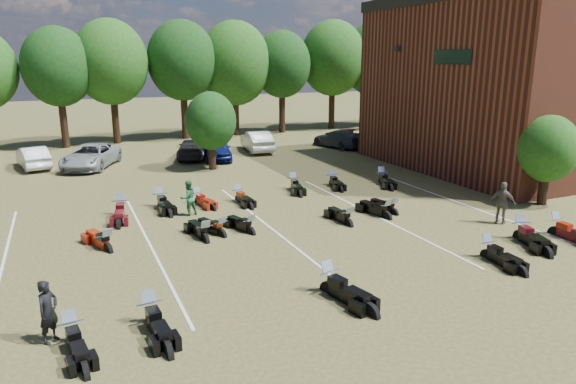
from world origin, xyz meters
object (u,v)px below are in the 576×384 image
car_4 (218,149)px  person_green (188,198)px  person_black (48,312)px  motorcycle_3 (329,292)px  motorcycle_0 (73,344)px  motorcycle_14 (122,215)px  motorcycle_7 (108,251)px  person_grey (503,203)px

car_4 → person_green: (-4.97, -12.35, 0.05)m
person_black → motorcycle_3: (7.75, -0.37, -0.83)m
motorcycle_0 → motorcycle_14: (2.40, 10.82, 0.00)m
person_black → motorcycle_7: size_ratio=0.73×
person_green → motorcycle_7: (-3.80, -3.25, -0.81)m
person_black → motorcycle_0: 1.01m
motorcycle_7 → motorcycle_14: size_ratio=0.91×
car_4 → motorcycle_7: bearing=-106.8°
person_green → motorcycle_0: bearing=44.5°
motorcycle_3 → motorcycle_14: size_ratio=0.99×
person_black → motorcycle_3: size_ratio=0.67×
person_grey → motorcycle_3: (-10.01, -2.97, -0.92)m
person_black → person_grey: 17.94m
person_black → motorcycle_7: (1.88, 6.00, -0.83)m
car_4 → person_grey: (7.11, -19.00, 0.17)m
person_green → motorcycle_7: bearing=23.5°
motorcycle_3 → motorcycle_14: bearing=101.9°
motorcycle_7 → motorcycle_14: (0.99, 4.49, 0.00)m
person_green → motorcycle_14: person_green is taller
person_green → motorcycle_14: (-2.81, 1.25, -0.81)m
car_4 → motorcycle_3: 22.17m
person_grey → motorcycle_0: 17.56m
person_grey → motorcycle_3: person_grey is taller
person_grey → motorcycle_14: 16.88m
person_grey → motorcycle_14: bearing=30.7°
person_green → motorcycle_0: (-5.21, -9.58, -0.81)m
car_4 → motorcycle_0: bearing=-102.3°
motorcycle_0 → motorcycle_7: size_ratio=0.95×
motorcycle_3 → motorcycle_7: (-5.87, 6.37, 0.00)m
motorcycle_3 → car_4: bearing=70.1°
motorcycle_14 → person_green: bearing=-14.2°
car_4 → motorcycle_3: bearing=-84.9°
person_black → motorcycle_14: bearing=26.6°
person_green → motorcycle_0: size_ratio=0.76×
person_grey → motorcycle_0: bearing=68.3°
person_green → motorcycle_3: (2.07, -9.62, -0.81)m
motorcycle_7 → person_green: bearing=-159.2°
motorcycle_14 → motorcycle_7: bearing=-92.8°
motorcycle_3 → motorcycle_14: (-4.88, 10.86, 0.00)m
car_4 → person_grey: bearing=-56.9°
motorcycle_0 → motorcycle_14: motorcycle_14 is taller
motorcycle_14 → motorcycle_0: bearing=-92.8°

